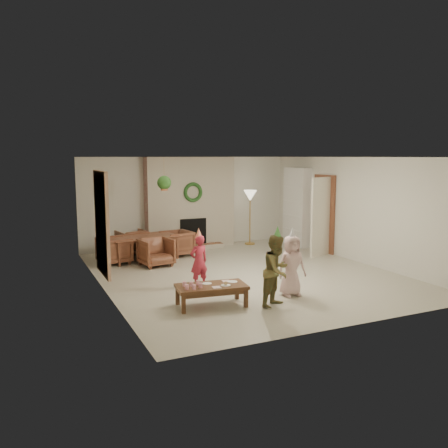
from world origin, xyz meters
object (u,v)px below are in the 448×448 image
dining_table (143,248)px  dining_chair_right (177,243)px  dining_chair_left (115,250)px  child_plaid (277,270)px  dining_chair_near (156,252)px  dining_chair_far (132,242)px  coffee_table_top (211,287)px  child_red (199,261)px  child_pink (292,266)px

dining_table → dining_chair_right: (0.91, 0.13, 0.03)m
dining_chair_left → child_plaid: child_plaid is taller
dining_chair_near → dining_chair_left: size_ratio=1.00×
dining_chair_far → child_plaid: size_ratio=0.58×
coffee_table_top → child_plaid: child_plaid is taller
coffee_table_top → child_red: (0.23, 1.14, 0.18)m
dining_table → dining_chair_far: size_ratio=2.34×
dining_table → dining_chair_left: (-0.72, -0.11, 0.03)m
dining_chair_left → dining_chair_right: same height
child_red → dining_chair_left: bearing=-77.1°
dining_chair_far → child_pink: (1.79, -4.73, 0.23)m
child_plaid → dining_chair_far: bearing=74.7°
dining_chair_right → child_plaid: size_ratio=0.58×
dining_chair_left → child_plaid: 4.69m
dining_table → child_pink: bearing=-75.6°
dining_chair_left → dining_table: bearing=-90.0°
child_pink → dining_table: bearing=117.0°
child_red → dining_chair_far: bearing=-91.3°
child_pink → dining_chair_near: bearing=119.9°
dining_chair_far → dining_chair_right: (1.01, -0.59, 0.00)m
coffee_table_top → dining_chair_left: bearing=109.7°
dining_chair_near → dining_chair_far: (-0.21, 1.45, 0.00)m
dining_chair_far → child_plaid: (1.24, -5.13, 0.29)m
dining_chair_near → coffee_table_top: bearing=-98.2°
dining_chair_left → dining_chair_right: bearing=-90.0°
dining_table → child_pink: (1.68, -4.00, 0.26)m
dining_chair_near → coffee_table_top: 3.24m
dining_table → child_plaid: child_plaid is taller
dining_chair_near → child_plaid: (1.02, -3.68, 0.29)m
dining_chair_near → dining_chair_far: same height
dining_table → child_red: bearing=-91.5°
dining_table → dining_chair_right: bearing=0.0°
coffee_table_top → child_plaid: 1.14m
dining_chair_left → child_plaid: (1.85, -4.30, 0.29)m
dining_table → child_plaid: 4.56m
dining_chair_right → child_pink: child_pink is taller
dining_chair_near → dining_chair_far: bearing=90.0°
dining_chair_right → child_plaid: 4.55m
dining_chair_far → coffee_table_top: bearing=84.3°
dining_chair_near → child_red: (0.23, -2.10, 0.19)m
coffee_table_top → child_plaid: bearing=-16.0°
dining_chair_left → child_pink: size_ratio=0.64×
child_pink → dining_chair_left: bearing=125.9°
child_plaid → coffee_table_top: bearing=127.8°
child_pink → dining_chair_right: bearing=104.9°
dining_chair_near → child_pink: bearing=-72.8°
dining_chair_near → dining_chair_left: (-0.83, 0.62, 0.00)m
dining_chair_near → dining_chair_right: 1.17m
dining_chair_far → dining_chair_right: size_ratio=1.00×
child_plaid → dining_chair_near: bearing=76.7°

